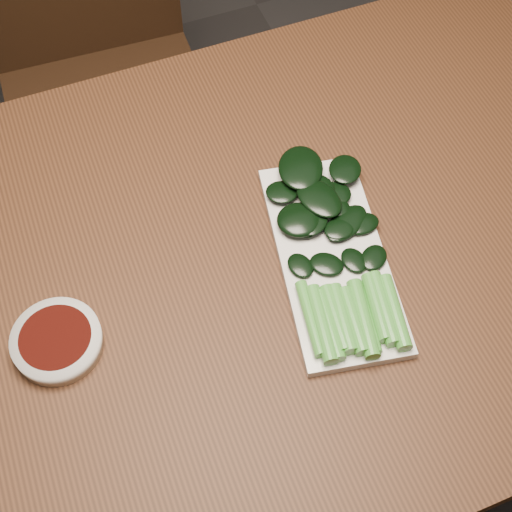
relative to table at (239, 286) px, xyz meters
name	(u,v)px	position (x,y,z in m)	size (l,w,h in m)	color
ground	(245,434)	(0.00, 0.00, -0.68)	(6.00, 6.00, 0.00)	#2B2828
table	(239,286)	(0.00, 0.00, 0.00)	(1.40, 0.80, 0.75)	#3F2212
chair_far	(100,71)	(-0.05, 0.69, -0.19)	(0.44, 0.44, 0.89)	black
sauce_bowl	(57,341)	(-0.25, -0.04, 0.08)	(0.11, 0.11, 0.03)	silver
serving_plate	(332,258)	(0.12, -0.05, 0.08)	(0.19, 0.33, 0.01)	silver
gai_lan	(337,263)	(0.11, -0.07, 0.10)	(0.19, 0.34, 0.03)	green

